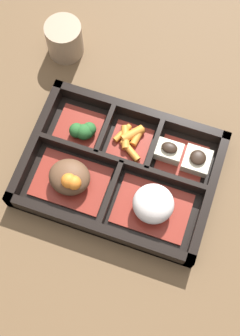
{
  "coord_description": "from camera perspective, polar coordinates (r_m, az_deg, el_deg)",
  "views": [
    {
      "loc": [
        -0.09,
        0.25,
        0.73
      ],
      "look_at": [
        0.0,
        0.0,
        0.03
      ],
      "focal_mm": 50.0,
      "sensor_mm": 36.0,
      "label": 1
    }
  ],
  "objects": [
    {
      "name": "tea_cup",
      "position": [
        0.87,
        -6.8,
        15.38
      ],
      "size": [
        0.06,
        0.06,
        0.07
      ],
      "color": "gray",
      "rests_on": "ground_plane"
    },
    {
      "name": "ground_plane",
      "position": [
        0.78,
        -0.0,
        -0.65
      ],
      "size": [
        3.0,
        3.0,
        0.0
      ],
      "primitive_type": "plane",
      "color": "brown"
    },
    {
      "name": "bento_rim",
      "position": [
        0.76,
        0.06,
        0.05
      ],
      "size": [
        0.31,
        0.23,
        0.04
      ],
      "color": "black",
      "rests_on": "ground_plane"
    },
    {
      "name": "bowl_rice",
      "position": [
        0.73,
        4.06,
        -4.49
      ],
      "size": [
        0.12,
        0.09,
        0.05
      ],
      "color": "maroon",
      "rests_on": "bento_base"
    },
    {
      "name": "bento_base",
      "position": [
        0.78,
        -0.0,
        -0.52
      ],
      "size": [
        0.31,
        0.23,
        0.01
      ],
      "color": "black",
      "rests_on": "ground_plane"
    },
    {
      "name": "bowl_stew",
      "position": [
        0.75,
        -6.12,
        -1.29
      ],
      "size": [
        0.12,
        0.09,
        0.06
      ],
      "color": "maroon",
      "rests_on": "bento_base"
    },
    {
      "name": "bowl_tofu",
      "position": [
        0.77,
        7.72,
        1.37
      ],
      "size": [
        0.09,
        0.07,
        0.04
      ],
      "color": "maroon",
      "rests_on": "bento_base"
    },
    {
      "name": "bowl_greens",
      "position": [
        0.79,
        -4.62,
        4.66
      ],
      "size": [
        0.07,
        0.07,
        0.03
      ],
      "color": "maroon",
      "rests_on": "bento_base"
    },
    {
      "name": "bowl_carrots",
      "position": [
        0.78,
        1.16,
        3.45
      ],
      "size": [
        0.07,
        0.07,
        0.02
      ],
      "color": "maroon",
      "rests_on": "bento_base"
    }
  ]
}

